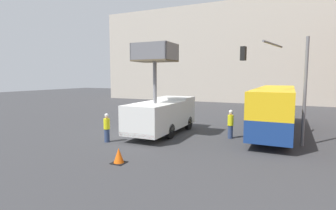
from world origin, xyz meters
name	(u,v)px	position (x,y,z in m)	size (l,w,h in m)	color
ground_plane	(141,135)	(0.00, 0.00, 0.00)	(120.00, 120.00, 0.00)	#38383A
building_backdrop_far	(232,55)	(0.00, 30.39, 7.77)	(44.00, 10.00, 15.53)	#BCB2A3
utility_truck	(162,113)	(1.24, 0.83, 1.52)	(2.52, 6.78, 6.14)	silver
city_bus	(275,106)	(8.36, 4.72, 1.91)	(2.44, 12.03, 3.23)	navy
traffic_light_pole	(281,73)	(8.77, 1.72, 4.26)	(3.92, 3.66, 6.27)	slate
road_worker_near_truck	(107,128)	(-0.83, -2.67, 0.89)	(0.38, 0.38, 1.79)	navy
road_worker_directing	(230,124)	(5.87, 1.55, 0.95)	(0.38, 0.38, 1.88)	navy
traffic_cone_near_truck	(119,156)	(2.21, -5.66, 0.34)	(0.63, 0.63, 0.72)	black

